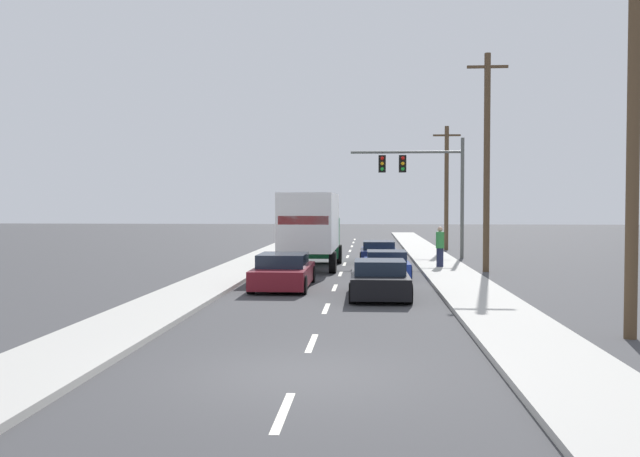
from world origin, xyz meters
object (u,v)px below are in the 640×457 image
(car_blue, at_px, (386,265))
(utility_pole_mid, at_px, (487,160))
(traffic_signal_mast, at_px, (416,173))
(car_black, at_px, (380,280))
(pedestrian_near_corner, at_px, (440,247))
(car_navy, at_px, (379,252))
(utility_pole_far, at_px, (446,186))
(car_maroon, at_px, (283,272))
(utility_pole_near, at_px, (633,138))
(box_truck, at_px, (311,226))

(car_blue, bearing_deg, utility_pole_mid, 30.76)
(traffic_signal_mast, distance_m, utility_pole_mid, 8.28)
(car_black, relative_size, pedestrian_near_corner, 2.40)
(car_navy, distance_m, car_blue, 7.43)
(utility_pole_far, relative_size, pedestrian_near_corner, 4.43)
(car_blue, xyz_separation_m, utility_pole_far, (4.38, 17.56, 3.70))
(traffic_signal_mast, bearing_deg, car_navy, -124.24)
(car_maroon, distance_m, utility_pole_mid, 11.51)
(utility_pole_near, distance_m, utility_pole_mid, 15.48)
(car_maroon, height_order, car_black, car_maroon)
(car_navy, xyz_separation_m, utility_pole_far, (4.59, 10.13, 3.69))
(utility_pole_mid, bearing_deg, car_navy, 134.78)
(box_truck, height_order, utility_pole_far, utility_pole_far)
(box_truck, relative_size, car_blue, 1.92)
(utility_pole_far, bearing_deg, car_maroon, -110.76)
(car_blue, height_order, utility_pole_far, utility_pole_far)
(utility_pole_near, xyz_separation_m, utility_pole_mid, (-0.61, 15.46, 0.51))
(car_blue, distance_m, pedestrian_near_corner, 4.36)
(box_truck, height_order, car_maroon, box_truck)
(utility_pole_mid, distance_m, utility_pole_far, 14.90)
(traffic_signal_mast, relative_size, utility_pole_mid, 0.69)
(pedestrian_near_corner, bearing_deg, utility_pole_mid, -22.71)
(car_maroon, bearing_deg, box_truck, 87.07)
(car_black, height_order, utility_pole_near, utility_pole_near)
(traffic_signal_mast, xyz_separation_m, utility_pole_near, (3.21, -23.31, -0.31))
(utility_pole_near, bearing_deg, box_truck, 117.57)
(traffic_signal_mast, xyz_separation_m, pedestrian_near_corner, (0.64, -7.04, -3.72))
(car_navy, bearing_deg, pedestrian_near_corner, -54.96)
(car_maroon, bearing_deg, traffic_signal_mast, 68.59)
(traffic_signal_mast, bearing_deg, car_blue, -100.26)
(car_black, xyz_separation_m, utility_pole_mid, (4.88, 8.83, 4.43))
(car_maroon, xyz_separation_m, utility_pole_far, (8.16, 21.53, 3.64))
(traffic_signal_mast, height_order, utility_pole_near, utility_pole_near)
(box_truck, bearing_deg, utility_pole_far, 61.00)
(car_black, distance_m, utility_pole_near, 9.45)
(car_black, bearing_deg, pedestrian_near_corner, 73.17)
(car_blue, distance_m, car_black, 6.16)
(car_navy, relative_size, traffic_signal_mast, 0.65)
(utility_pole_mid, bearing_deg, car_maroon, -141.24)
(box_truck, distance_m, car_navy, 5.25)
(car_maroon, distance_m, traffic_signal_mast, 16.14)
(utility_pole_far, bearing_deg, utility_pole_near, -88.61)
(car_navy, relative_size, utility_pole_near, 0.50)
(box_truck, height_order, utility_pole_near, utility_pole_near)
(utility_pole_near, relative_size, pedestrian_near_corner, 4.71)
(car_navy, relative_size, pedestrian_near_corner, 2.38)
(utility_pole_near, xyz_separation_m, utility_pole_far, (-0.74, 30.34, -0.26))
(car_navy, bearing_deg, utility_pole_mid, -45.22)
(traffic_signal_mast, bearing_deg, utility_pole_far, 70.60)
(utility_pole_far, distance_m, pedestrian_near_corner, 14.52)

